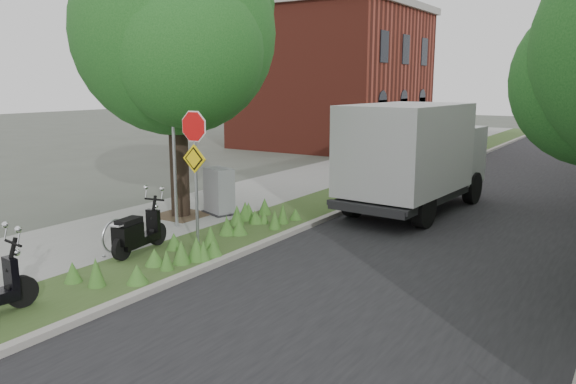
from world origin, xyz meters
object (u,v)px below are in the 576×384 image
(scooter_near, at_px, (134,236))
(box_truck, at_px, (414,152))
(sign_assembly, at_px, (195,151))
(utility_cabinet, at_px, (219,192))

(scooter_near, bearing_deg, box_truck, 66.29)
(sign_assembly, relative_size, box_truck, 0.52)
(sign_assembly, xyz_separation_m, scooter_near, (-0.87, -1.04, -1.80))
(scooter_near, xyz_separation_m, utility_cabinet, (-0.97, 4.03, 0.22))
(scooter_near, height_order, utility_cabinet, utility_cabinet)
(box_truck, height_order, utility_cabinet, box_truck)
(box_truck, relative_size, utility_cabinet, 4.73)
(box_truck, bearing_deg, utility_cabinet, -139.71)
(scooter_near, relative_size, box_truck, 0.28)
(scooter_near, xyz_separation_m, box_truck, (3.40, 7.73, 1.25))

